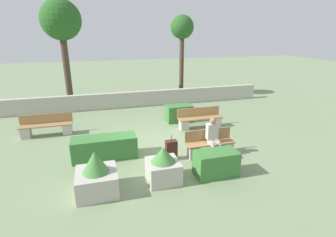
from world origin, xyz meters
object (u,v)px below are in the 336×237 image
(tree_center_left, at_px, (182,31))
(tree_leftmost, at_px, (61,22))
(planter_corner_right, at_px, (97,176))
(bench_left_side, at_px, (200,120))
(planter_corner_left, at_px, (163,166))
(suitcase, at_px, (171,150))
(bench_front, at_px, (210,146))
(person_seated_man, at_px, (213,136))
(bench_right_side, at_px, (47,127))

(tree_center_left, bearing_deg, tree_leftmost, -179.02)
(planter_corner_right, bearing_deg, tree_leftmost, 97.53)
(bench_left_side, relative_size, planter_corner_left, 1.90)
(suitcase, distance_m, tree_center_left, 9.73)
(bench_front, relative_size, bench_left_side, 0.86)
(person_seated_man, bearing_deg, planter_corner_right, -163.96)
(bench_front, distance_m, tree_leftmost, 10.61)
(bench_left_side, bearing_deg, bench_front, -103.15)
(bench_front, distance_m, bench_left_side, 2.69)
(planter_corner_left, relative_size, tree_center_left, 0.21)
(planter_corner_left, relative_size, tree_leftmost, 0.18)
(bench_front, distance_m, person_seated_man, 0.45)
(bench_right_side, distance_m, person_seated_man, 6.81)
(bench_right_side, xyz_separation_m, planter_corner_right, (1.88, -4.73, 0.14))
(person_seated_man, xyz_separation_m, suitcase, (-1.44, 0.16, -0.42))
(planter_corner_right, xyz_separation_m, tree_leftmost, (-1.26, 9.56, 4.04))
(bench_left_side, xyz_separation_m, suitcase, (-2.09, -2.57, -0.01))
(person_seated_man, bearing_deg, tree_leftmost, 121.31)
(bench_front, xyz_separation_m, tree_center_left, (1.79, 8.43, 3.76))
(tree_center_left, bearing_deg, bench_right_side, -146.56)
(bench_right_side, height_order, person_seated_man, person_seated_man)
(bench_right_side, xyz_separation_m, planter_corner_left, (3.73, -4.65, 0.12))
(person_seated_man, bearing_deg, suitcase, 173.46)
(person_seated_man, height_order, suitcase, person_seated_man)
(bench_right_side, height_order, planter_corner_left, planter_corner_left)
(bench_front, height_order, tree_center_left, tree_center_left)
(bench_right_side, xyz_separation_m, person_seated_man, (5.76, -3.61, 0.41))
(bench_front, height_order, bench_left_side, same)
(planter_corner_right, xyz_separation_m, suitcase, (2.44, 1.28, -0.15))
(bench_right_side, bearing_deg, planter_corner_left, -61.89)
(tree_leftmost, xyz_separation_m, tree_center_left, (6.88, 0.12, -0.44))
(planter_corner_left, xyz_separation_m, planter_corner_right, (-1.84, -0.08, 0.02))
(bench_front, xyz_separation_m, bench_left_side, (0.71, 2.59, 0.01))
(bench_right_side, relative_size, suitcase, 2.33)
(bench_left_side, height_order, tree_leftmost, tree_leftmost)
(bench_right_side, bearing_deg, bench_front, -41.94)
(bench_front, bearing_deg, planter_corner_right, -161.87)
(person_seated_man, xyz_separation_m, tree_center_left, (1.74, 8.56, 3.33))
(bench_front, distance_m, bench_right_side, 6.68)
(bench_left_side, distance_m, person_seated_man, 2.84)
(bench_front, height_order, tree_leftmost, tree_leftmost)
(tree_leftmost, bearing_deg, bench_left_side, -44.61)
(tree_center_left, bearing_deg, bench_front, -101.99)
(planter_corner_left, distance_m, tree_center_left, 10.93)
(bench_left_side, relative_size, tree_center_left, 0.40)
(planter_corner_right, bearing_deg, tree_center_left, 59.89)
(planter_corner_right, bearing_deg, planter_corner_left, 2.42)
(bench_right_side, distance_m, tree_center_left, 9.73)
(planter_corner_right, bearing_deg, suitcase, 27.68)
(planter_corner_left, bearing_deg, bench_front, 30.65)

